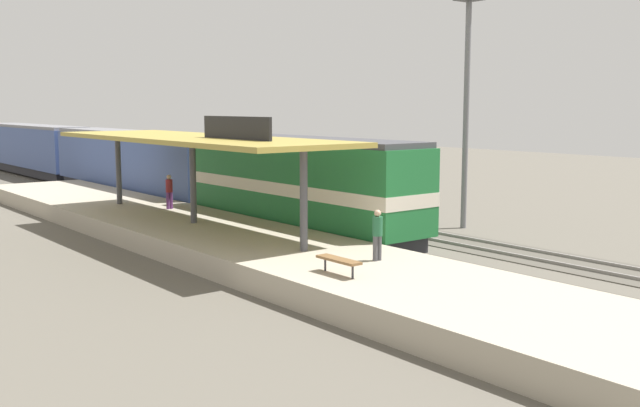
# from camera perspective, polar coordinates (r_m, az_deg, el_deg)

# --- Properties ---
(ground_plane) EXTENTS (120.00, 120.00, 0.00)m
(ground_plane) POSITION_cam_1_polar(r_m,az_deg,el_deg) (36.23, -0.62, -1.89)
(ground_plane) COLOR #5B564C
(track_near) EXTENTS (3.20, 110.00, 0.16)m
(track_near) POSITION_cam_1_polar(r_m,az_deg,el_deg) (35.05, -3.20, -2.17)
(track_near) COLOR #4E4941
(track_near) RESTS_ON ground
(track_far) EXTENTS (3.20, 110.00, 0.16)m
(track_far) POSITION_cam_1_polar(r_m,az_deg,el_deg) (37.86, 2.49, -1.44)
(track_far) COLOR #4E4941
(track_far) RESTS_ON ground
(platform) EXTENTS (6.00, 44.00, 0.90)m
(platform) POSITION_cam_1_polar(r_m,az_deg,el_deg) (32.58, -9.83, -2.28)
(platform) COLOR #A89E89
(platform) RESTS_ON ground
(station_canopy) EXTENTS (5.20, 18.00, 4.70)m
(station_canopy) POSITION_cam_1_polar(r_m,az_deg,el_deg) (32.06, -9.91, 4.91)
(station_canopy) COLOR #47474C
(station_canopy) RESTS_ON platform
(platform_bench) EXTENTS (0.44, 1.70, 0.50)m
(platform_bench) POSITION_cam_1_polar(r_m,az_deg,el_deg) (22.18, 1.47, -4.47)
(platform_bench) COLOR #333338
(platform_bench) RESTS_ON platform
(locomotive) EXTENTS (2.93, 14.43, 4.44)m
(locomotive) POSITION_cam_1_polar(r_m,az_deg,el_deg) (33.38, -1.57, 1.47)
(locomotive) COLOR #28282D
(locomotive) RESTS_ON track_near
(passenger_carriage_front) EXTENTS (2.90, 20.00, 4.24)m
(passenger_carriage_front) POSITION_cam_1_polar(r_m,az_deg,el_deg) (48.92, -14.37, 3.08)
(passenger_carriage_front) COLOR #28282D
(passenger_carriage_front) RESTS_ON track_near
(passenger_carriage_rear) EXTENTS (2.90, 20.00, 4.24)m
(passenger_carriage_rear) POSITION_cam_1_polar(r_m,az_deg,el_deg) (68.40, -21.57, 4.01)
(passenger_carriage_rear) COLOR #28282D
(passenger_carriage_rear) RESTS_ON track_near
(freight_car) EXTENTS (2.80, 12.00, 3.54)m
(freight_car) POSITION_cam_1_polar(r_m,az_deg,el_deg) (42.69, -3.23, 2.21)
(freight_car) COLOR #28282D
(freight_car) RESTS_ON track_far
(light_mast) EXTENTS (1.10, 1.10, 11.70)m
(light_mast) POSITION_cam_1_polar(r_m,az_deg,el_deg) (36.40, 11.49, 11.27)
(light_mast) COLOR slate
(light_mast) RESTS_ON ground
(person_waiting) EXTENTS (0.34, 0.34, 1.71)m
(person_waiting) POSITION_cam_1_polar(r_m,az_deg,el_deg) (24.14, 4.52, -2.27)
(person_waiting) COLOR #4C4C51
(person_waiting) RESTS_ON platform
(person_walking) EXTENTS (0.34, 0.34, 1.71)m
(person_walking) POSITION_cam_1_polar(r_m,az_deg,el_deg) (37.01, -11.73, 1.05)
(person_walking) COLOR #663375
(person_walking) RESTS_ON platform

